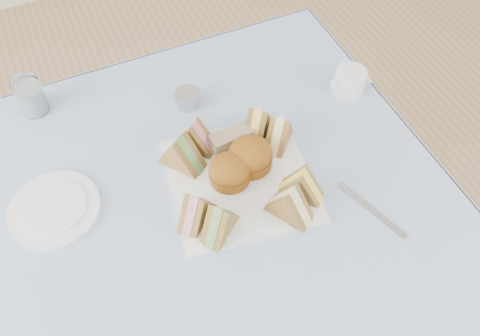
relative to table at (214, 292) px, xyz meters
name	(u,v)px	position (x,y,z in m)	size (l,w,h in m)	color
table	(214,292)	(0.00, 0.00, 0.00)	(0.90, 0.90, 0.74)	brown
tablecloth	(207,219)	(0.00, 0.00, 0.37)	(1.02, 1.02, 0.01)	#ABB9E8
serving_plate	(240,180)	(0.10, 0.05, 0.38)	(0.29, 0.29, 0.01)	white
sandwich_fl_a	(196,208)	(-0.02, 0.00, 0.43)	(0.09, 0.04, 0.08)	olive
sandwich_fl_b	(219,219)	(0.01, -0.04, 0.43)	(0.09, 0.04, 0.08)	olive
sandwich_fr_a	(301,183)	(0.19, -0.03, 0.43)	(0.09, 0.04, 0.08)	olive
sandwich_fr_b	(290,202)	(0.15, -0.06, 0.43)	(0.10, 0.04, 0.09)	olive
sandwich_bl_a	(181,151)	(0.00, 0.14, 0.43)	(0.10, 0.05, 0.09)	olive
sandwich_bl_b	(195,135)	(0.04, 0.17, 0.43)	(0.09, 0.04, 0.08)	olive
sandwich_br_a	(279,131)	(0.21, 0.11, 0.43)	(0.09, 0.04, 0.08)	olive
sandwich_br_b	(258,122)	(0.18, 0.15, 0.43)	(0.09, 0.04, 0.08)	olive
scone_left	(230,171)	(0.08, 0.06, 0.42)	(0.09, 0.09, 0.06)	brown
scone_right	(250,155)	(0.13, 0.08, 0.42)	(0.09, 0.09, 0.06)	brown
pastry_slice	(231,140)	(0.12, 0.14, 0.41)	(0.09, 0.04, 0.04)	#C2B98F
side_plate	(54,209)	(-0.27, 0.14, 0.38)	(0.18, 0.18, 0.01)	white
water_glass	(30,96)	(-0.25, 0.44, 0.42)	(0.06, 0.06, 0.09)	white
tea_strainer	(188,100)	(0.08, 0.31, 0.39)	(0.06, 0.06, 0.03)	#ADADB8
knife	(372,210)	(0.31, -0.12, 0.38)	(0.01, 0.17, 0.00)	#ADADB8
fork	(279,183)	(0.17, 0.02, 0.38)	(0.01, 0.16, 0.00)	#ADADB8
creamer_jug	(349,82)	(0.44, 0.19, 0.41)	(0.07, 0.07, 0.06)	white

